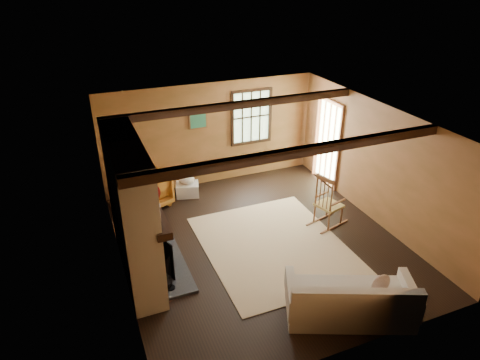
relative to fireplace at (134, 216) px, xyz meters
name	(u,v)px	position (x,y,z in m)	size (l,w,h in m)	color
ground	(259,242)	(2.23, 0.00, -1.10)	(5.50, 5.50, 0.00)	black
room_envelope	(267,156)	(2.45, 0.26, 0.53)	(5.02, 5.52, 2.44)	#A06139
fireplace	(134,216)	(0.00, 0.00, 0.00)	(1.02, 2.30, 2.40)	#AF4A44
rug	(274,245)	(2.43, -0.20, -1.10)	(2.50, 3.00, 0.01)	#D5B38E
rocking_chair	(328,204)	(3.73, 0.07, -0.63)	(0.89, 0.63, 1.12)	tan
sofa	(350,302)	(2.67, -2.23, -0.83)	(2.03, 1.49, 0.75)	beige
firewood_pile	(131,197)	(0.23, 2.45, -0.97)	(0.75, 0.14, 0.27)	#533323
laundry_basket	(187,189)	(1.48, 2.28, -0.95)	(0.50, 0.38, 0.30)	white
basket_pillow	(187,180)	(1.48, 2.28, -0.71)	(0.36, 0.28, 0.18)	beige
armchair	(146,190)	(0.54, 2.16, -0.71)	(0.85, 0.87, 0.79)	#BF6026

